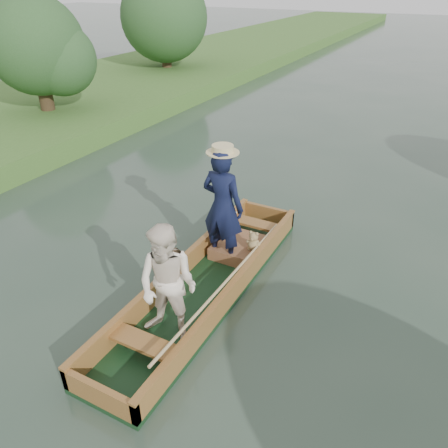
% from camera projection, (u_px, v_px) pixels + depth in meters
% --- Properties ---
extents(ground, '(120.00, 120.00, 0.00)m').
position_uv_depth(ground, '(207.00, 292.00, 7.00)').
color(ground, '#283D30').
rests_on(ground, ground).
extents(trees_far, '(22.14, 11.50, 4.68)m').
position_uv_depth(trees_far, '(223.00, 38.00, 14.37)').
color(trees_far, '#47331E').
rests_on(trees_far, ground).
extents(punt, '(1.12, 5.00, 2.15)m').
position_uv_depth(punt, '(203.00, 257.00, 6.60)').
color(punt, '#133218').
rests_on(punt, ground).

